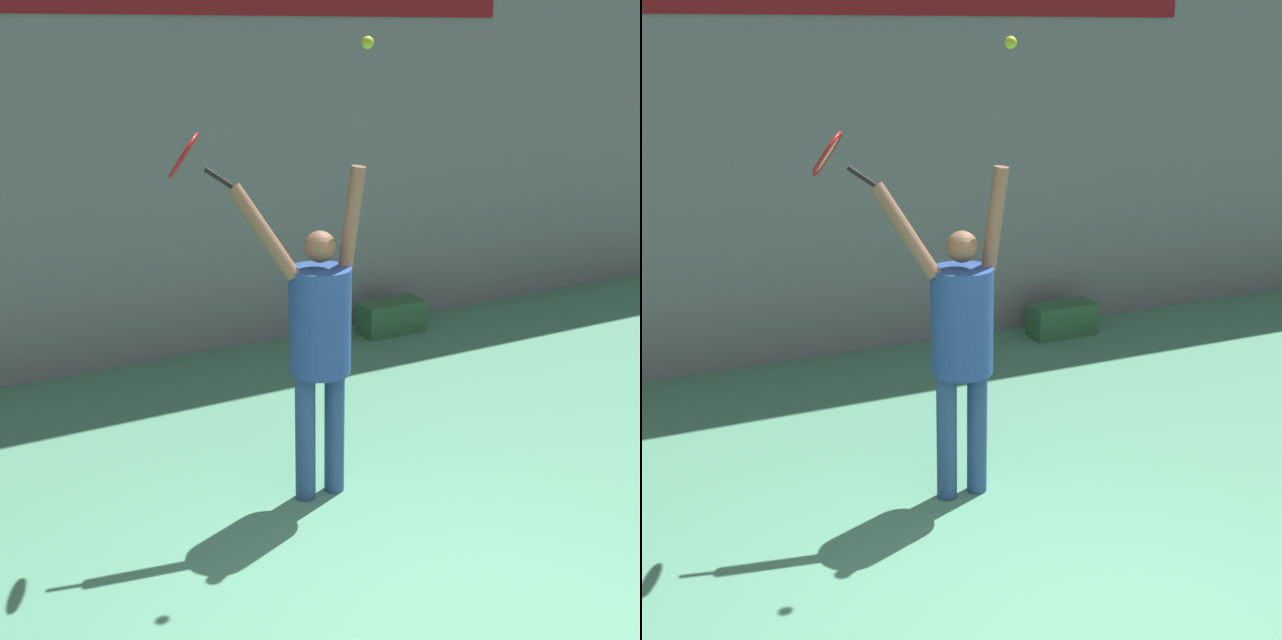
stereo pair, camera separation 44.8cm
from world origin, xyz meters
TOP-DOWN VIEW (x-y plane):
  - back_wall at (0.00, 4.81)m, footprint 18.00×0.10m
  - tennis_player at (0.13, 1.86)m, footprint 0.81×0.48m
  - tennis_racket at (-0.55, 2.20)m, footprint 0.42×0.36m
  - tennis_ball at (0.40, 1.78)m, footprint 0.07×0.07m
  - equipment_bag at (2.36, 4.38)m, footprint 0.66×0.31m

SIDE VIEW (x-z plane):
  - equipment_bag at x=2.36m, z-range 0.00..0.32m
  - tennis_player at x=0.13m, z-range 0.04..2.17m
  - tennis_racket at x=-0.55m, z-range 2.03..2.36m
  - back_wall at x=0.00m, z-range 0.00..5.00m
  - tennis_ball at x=0.40m, z-range 2.79..2.86m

